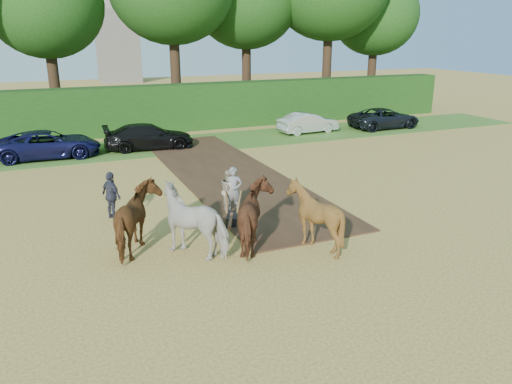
# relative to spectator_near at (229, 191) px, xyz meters

# --- Properties ---
(ground) EXTENTS (120.00, 120.00, 0.00)m
(ground) POSITION_rel_spectator_near_xyz_m (0.10, -2.30, -0.78)
(ground) COLOR gold
(ground) RESTS_ON ground
(earth_strip) EXTENTS (4.50, 17.00, 0.05)m
(earth_strip) POSITION_rel_spectator_near_xyz_m (1.60, 4.70, -0.75)
(earth_strip) COLOR #472D1C
(earth_strip) RESTS_ON ground
(grass_verge) EXTENTS (50.00, 5.00, 0.03)m
(grass_verge) POSITION_rel_spectator_near_xyz_m (0.10, 11.70, -0.76)
(grass_verge) COLOR #38601E
(grass_verge) RESTS_ON ground
(hedgerow) EXTENTS (46.00, 1.60, 3.00)m
(hedgerow) POSITION_rel_spectator_near_xyz_m (0.10, 16.20, 0.72)
(hedgerow) COLOR #14380F
(hedgerow) RESTS_ON ground
(spectator_near) EXTENTS (0.72, 0.85, 1.56)m
(spectator_near) POSITION_rel_spectator_near_xyz_m (0.00, 0.00, 0.00)
(spectator_near) COLOR #BFB896
(spectator_near) RESTS_ON ground
(spectator_far) EXTENTS (0.81, 1.07, 1.69)m
(spectator_far) POSITION_rel_spectator_near_xyz_m (-4.01, 0.88, 0.06)
(spectator_far) COLOR #2A2B38
(spectator_far) RESTS_ON ground
(plough_team) EXTENTS (7.00, 5.29, 2.02)m
(plough_team) POSITION_rel_spectator_near_xyz_m (-1.18, -3.10, 0.22)
(plough_team) COLOR #5B3616
(plough_team) RESTS_ON ground
(parked_cars) EXTENTS (36.17, 3.07, 1.43)m
(parked_cars) POSITION_rel_spectator_near_xyz_m (-0.52, 11.43, -0.09)
(parked_cars) COLOR silver
(parked_cars) RESTS_ON ground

